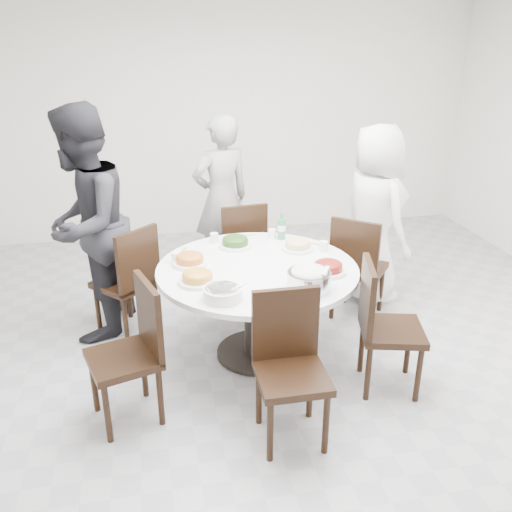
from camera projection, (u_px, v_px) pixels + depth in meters
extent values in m
cube|color=#A3A2A7|center=(291.00, 356.00, 4.27)|extent=(6.00, 6.00, 0.01)
cube|color=white|center=(228.00, 119.00, 6.44)|extent=(6.00, 0.01, 2.80)
cylinder|color=white|center=(257.00, 312.00, 4.16)|extent=(1.50, 1.50, 0.75)
cube|color=black|center=(359.00, 266.00, 4.72)|extent=(0.59, 0.59, 0.95)
cube|color=black|center=(239.00, 248.00, 5.10)|extent=(0.46, 0.46, 0.95)
cube|color=black|center=(125.00, 280.00, 4.45)|extent=(0.59, 0.59, 0.95)
cube|color=black|center=(123.00, 356.00, 3.42)|extent=(0.52, 0.52, 0.95)
cube|color=black|center=(292.00, 374.00, 3.24)|extent=(0.42, 0.42, 0.95)
cube|color=black|center=(392.00, 328.00, 3.74)|extent=(0.51, 0.51, 0.95)
imported|color=white|center=(374.00, 215.00, 4.91)|extent=(0.71, 0.91, 1.64)
imported|color=black|center=(221.00, 199.00, 5.35)|extent=(0.70, 0.57, 1.66)
imported|color=black|center=(85.00, 225.00, 4.29)|extent=(0.95, 1.09, 1.89)
cylinder|color=white|center=(235.00, 243.00, 4.38)|extent=(0.27, 0.27, 0.07)
cylinder|color=white|center=(298.00, 246.00, 4.32)|extent=(0.25, 0.25, 0.07)
cylinder|color=white|center=(190.00, 260.00, 4.05)|extent=(0.26, 0.26, 0.07)
cylinder|color=white|center=(328.00, 269.00, 3.91)|extent=(0.26, 0.26, 0.07)
cylinder|color=white|center=(198.00, 278.00, 3.76)|extent=(0.27, 0.27, 0.07)
cylinder|color=silver|center=(309.00, 281.00, 3.65)|extent=(0.30, 0.30, 0.13)
cylinder|color=white|center=(223.00, 293.00, 3.53)|extent=(0.26, 0.26, 0.08)
cylinder|color=#327E49|center=(282.00, 226.00, 4.51)|extent=(0.07, 0.07, 0.23)
cylinder|color=white|center=(243.00, 232.00, 4.59)|extent=(0.07, 0.07, 0.08)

